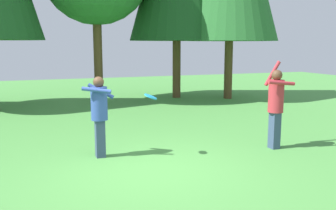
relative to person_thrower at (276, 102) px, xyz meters
name	(u,v)px	position (x,y,z in m)	size (l,w,h in m)	color
ground_plane	(152,171)	(-3.08, -0.51, -1.07)	(40.00, 40.00, 0.00)	#4C9342
person_thrower	(276,102)	(0.00, 0.00, 0.00)	(0.62, 0.53, 1.97)	#38476B
person_catcher	(99,110)	(-3.81, 0.72, -0.07)	(0.71, 0.66, 1.69)	#38476B
frisbee	(151,97)	(-2.83, 0.31, 0.21)	(0.34, 0.34, 0.13)	#2393D1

